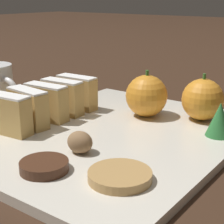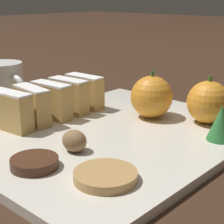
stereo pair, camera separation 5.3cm
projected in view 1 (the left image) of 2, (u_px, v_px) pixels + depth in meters
The scene contains 13 objects.
ground_plane at pixel (112, 140), 0.54m from camera, with size 6.00×6.00×0.00m, color #382316.
serving_platter at pixel (112, 136), 0.54m from camera, with size 0.32×0.40×0.01m.
stollen_slice_front at pixel (8, 114), 0.52m from camera, with size 0.07×0.03×0.06m.
stollen_slice_second at pixel (28, 108), 0.55m from camera, with size 0.07×0.03×0.06m.
stollen_slice_third at pixel (46, 102), 0.58m from camera, with size 0.07×0.03×0.06m.
stollen_slice_fourth at pixel (62, 97), 0.61m from camera, with size 0.07×0.03×0.06m.
stollen_slice_fifth at pixel (77, 92), 0.64m from camera, with size 0.07×0.03×0.06m.
orange_near at pixel (146, 96), 0.60m from camera, with size 0.07×0.07×0.07m.
orange_far at pixel (203, 99), 0.58m from camera, with size 0.07×0.07×0.07m.
walnut at pixel (80, 142), 0.46m from camera, with size 0.03×0.03×0.03m.
chocolate_cookie at pixel (44, 166), 0.42m from camera, with size 0.05×0.05×0.01m.
gingerbread_cookie at pixel (120, 176), 0.39m from camera, with size 0.07×0.07×0.01m.
evergreen_sprig at pixel (220, 119), 0.51m from camera, with size 0.04×0.04×0.05m.
Camera 1 is at (0.30, -0.40, 0.20)m, focal length 60.00 mm.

